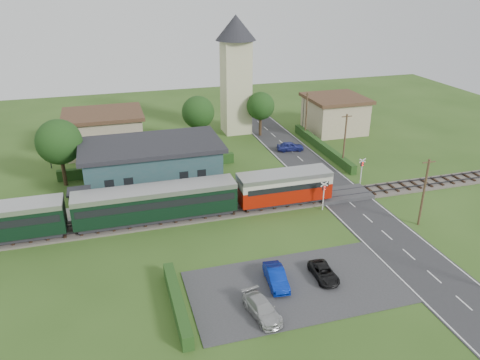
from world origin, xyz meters
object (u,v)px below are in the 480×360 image
object	(u,v)px
crossing_signal_far	(362,167)
pedestrian_far	(110,200)
equipment_hut	(80,201)
church_tower	(236,66)
station_building	(152,164)
car_on_road	(290,146)
car_park_blue	(276,277)
car_park_silver	(262,309)
train	(124,206)
house_east	(335,114)
car_park_dark	(324,273)
pedestrian_near	(231,188)
crossing_signal_near	(324,192)
house_west	(104,131)

from	to	relation	value
crossing_signal_far	pedestrian_far	xyz separation A→B (m)	(-28.72, 1.20, -0.83)
equipment_hut	church_tower	xyz separation A→B (m)	(23.00, 22.80, 8.48)
station_building	car_on_road	bearing A→B (deg)	17.61
station_building	car_park_blue	world-z (taller)	station_building
crossing_signal_far	car_park_silver	size ratio (longest dim) A/B	0.80
train	crossing_signal_far	distance (m)	27.57
station_building	house_east	size ratio (longest dim) A/B	1.82
train	car_park_dark	bearing A→B (deg)	-42.14
church_tower	car_park_silver	world-z (taller)	church_tower
house_east	pedestrian_near	xyz separation A→B (m)	(-22.24, -19.14, -1.48)
crossing_signal_near	pedestrian_far	size ratio (longest dim) A/B	1.90
crossing_signal_far	car_park_dark	distance (m)	20.32
car_park_blue	house_west	bearing A→B (deg)	114.08
house_west	crossing_signal_near	size ratio (longest dim) A/B	3.30
crossing_signal_near	equipment_hut	bearing A→B (deg)	167.06
train	crossing_signal_near	size ratio (longest dim) A/B	13.18
train	pedestrian_near	distance (m)	12.00
pedestrian_far	train	bearing A→B (deg)	-161.25
crossing_signal_near	train	bearing A→B (deg)	173.23
train	crossing_signal_far	size ratio (longest dim) A/B	13.18
house_east	car_park_dark	world-z (taller)	house_east
car_park_silver	equipment_hut	bearing A→B (deg)	112.81
station_building	church_tower	size ratio (longest dim) A/B	0.91
car_park_blue	pedestrian_near	bearing A→B (deg)	93.28
house_east	pedestrian_far	distance (m)	39.68
car_park_blue	crossing_signal_far	bearing A→B (deg)	49.05
equipment_hut	church_tower	world-z (taller)	church_tower
car_park_blue	car_park_silver	xyz separation A→B (m)	(-2.30, -3.27, -0.05)
church_tower	car_park_silver	bearing A→B (deg)	-103.50
car_park_blue	car_park_silver	bearing A→B (deg)	-119.52
station_building	car_park_dark	bearing A→B (deg)	-63.74
crossing_signal_far	station_building	bearing A→B (deg)	164.37
equipment_hut	crossing_signal_near	distance (m)	25.04
church_tower	car_park_blue	bearing A→B (deg)	-101.39
train	crossing_signal_near	xyz separation A→B (m)	(20.27, -2.41, -0.04)
crossing_signal_near	house_east	bearing A→B (deg)	60.87
equipment_hut	car_park_dark	bearing A→B (deg)	-41.24
station_building	car_park_dark	distance (m)	25.26
car_on_road	pedestrian_far	distance (m)	27.62
car_park_blue	pedestrian_far	bearing A→B (deg)	131.61
crossing_signal_far	car_on_road	xyz separation A→B (m)	(-3.72, 12.91, -1.45)
house_west	car_on_road	xyz separation A→B (m)	(24.88, -7.69, -2.10)
church_tower	car_park_dark	bearing A→B (deg)	-95.57
church_tower	car_park_dark	size ratio (longest dim) A/B	4.93
car_park_silver	pedestrian_far	world-z (taller)	pedestrian_far
train	house_west	size ratio (longest dim) A/B	4.00
house_west	car_park_silver	distance (m)	40.75
house_west	pedestrian_near	size ratio (longest dim) A/B	6.19
car_park_silver	car_on_road	bearing A→B (deg)	54.42
church_tower	pedestrian_far	world-z (taller)	church_tower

